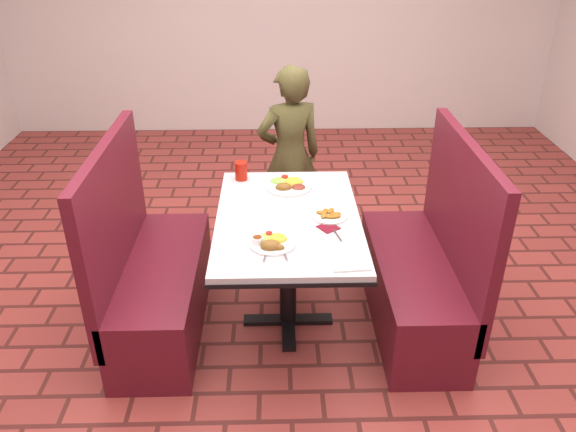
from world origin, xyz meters
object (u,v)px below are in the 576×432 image
object	(u,v)px
diner_person	(290,157)
red_tumbler	(241,171)
far_dinner_plate	(289,183)
booth_bench_right	(421,276)
near_dinner_plate	(271,240)
plantain_plate	(329,215)
dining_table	(288,231)
booth_bench_left	(153,280)

from	to	relation	value
diner_person	red_tumbler	world-z (taller)	diner_person
red_tumbler	far_dinner_plate	bearing A→B (deg)	-21.76
booth_bench_right	near_dinner_plate	bearing A→B (deg)	-161.11
plantain_plate	diner_person	bearing A→B (deg)	100.12
plantain_plate	red_tumbler	bearing A→B (deg)	134.88
near_dinner_plate	red_tumbler	bearing A→B (deg)	103.49
booth_bench_right	plantain_plate	world-z (taller)	booth_bench_right
dining_table	red_tumbler	xyz separation A→B (m)	(-0.28, 0.50, 0.15)
dining_table	red_tumbler	bearing A→B (deg)	119.79
diner_person	booth_bench_right	bearing A→B (deg)	108.57
booth_bench_right	dining_table	bearing A→B (deg)	180.00
diner_person	booth_bench_left	bearing A→B (deg)	34.12
diner_person	red_tumbler	distance (m)	0.66
booth_bench_left	booth_bench_right	size ratio (longest dim) A/B	1.00
near_dinner_plate	red_tumbler	xyz separation A→B (m)	(-0.19, 0.80, 0.03)
booth_bench_left	diner_person	size ratio (longest dim) A/B	0.90
far_dinner_plate	booth_bench_right	bearing A→B (deg)	-25.66
diner_person	plantain_plate	size ratio (longest dim) A/B	6.80
booth_bench_right	far_dinner_plate	bearing A→B (deg)	154.34
diner_person	plantain_plate	world-z (taller)	diner_person
booth_bench_right	plantain_plate	distance (m)	0.72
booth_bench_left	dining_table	bearing A→B (deg)	0.00
diner_person	red_tumbler	size ratio (longest dim) A/B	11.50
diner_person	far_dinner_plate	distance (m)	0.68
dining_table	near_dinner_plate	world-z (taller)	near_dinner_plate
near_dinner_plate	diner_person	bearing A→B (deg)	84.52
near_dinner_plate	far_dinner_plate	xyz separation A→B (m)	(0.10, 0.68, 0.00)
dining_table	far_dinner_plate	bearing A→B (deg)	88.05
dining_table	far_dinner_plate	xyz separation A→B (m)	(0.01, 0.38, 0.12)
diner_person	near_dinner_plate	distance (m)	1.36
booth_bench_right	red_tumbler	xyz separation A→B (m)	(-1.08, 0.50, 0.48)
dining_table	far_dinner_plate	world-z (taller)	far_dinner_plate
dining_table	near_dinner_plate	xyz separation A→B (m)	(-0.09, -0.30, 0.12)
far_dinner_plate	diner_person	bearing A→B (deg)	87.83
plantain_plate	booth_bench_right	bearing A→B (deg)	1.94
red_tumbler	booth_bench_right	bearing A→B (deg)	-24.61
red_tumbler	dining_table	bearing A→B (deg)	-60.21
near_dinner_plate	booth_bench_left	bearing A→B (deg)	156.68
plantain_plate	red_tumbler	size ratio (longest dim) A/B	1.69
dining_table	diner_person	bearing A→B (deg)	87.91
booth_bench_right	plantain_plate	size ratio (longest dim) A/B	6.09
booth_bench_right	red_tumbler	size ratio (longest dim) A/B	10.30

